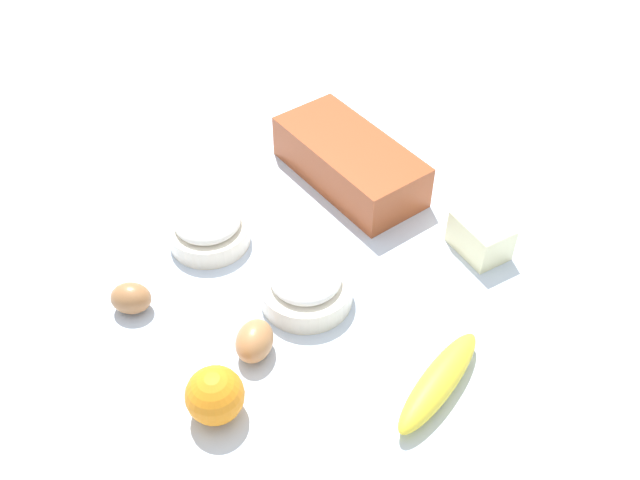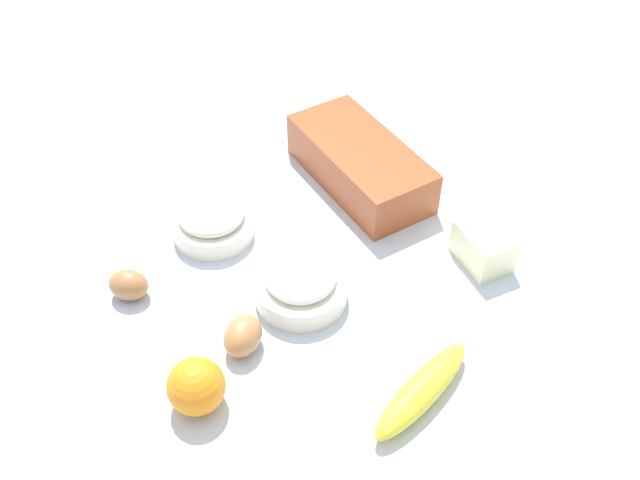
# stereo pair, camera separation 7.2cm
# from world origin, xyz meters

# --- Properties ---
(ground_plane) EXTENTS (2.40, 2.40, 0.02)m
(ground_plane) POSITION_xyz_m (0.00, 0.00, -0.01)
(ground_plane) COLOR silver
(loaf_pan) EXTENTS (0.28, 0.14, 0.08)m
(loaf_pan) POSITION_xyz_m (-0.12, 0.16, 0.04)
(loaf_pan) COLOR #9E4723
(loaf_pan) RESTS_ON ground_plane
(flour_bowl) EXTENTS (0.13, 0.13, 0.06)m
(flour_bowl) POSITION_xyz_m (-0.14, -0.11, 0.03)
(flour_bowl) COLOR silver
(flour_bowl) RESTS_ON ground_plane
(sugar_bowl) EXTENTS (0.14, 0.14, 0.06)m
(sugar_bowl) POSITION_xyz_m (0.05, -0.07, 0.03)
(sugar_bowl) COLOR silver
(sugar_bowl) RESTS_ON ground_plane
(banana) EXTENTS (0.09, 0.19, 0.04)m
(banana) POSITION_xyz_m (0.29, -0.03, 0.02)
(banana) COLOR yellow
(banana) RESTS_ON ground_plane
(orange_fruit) EXTENTS (0.08, 0.08, 0.08)m
(orange_fruit) POSITION_xyz_m (0.13, -0.28, 0.04)
(orange_fruit) COLOR orange
(orange_fruit) RESTS_ON ground_plane
(butter_block) EXTENTS (0.10, 0.08, 0.06)m
(butter_block) POSITION_xyz_m (0.14, 0.21, 0.03)
(butter_block) COLOR #F4EDB2
(butter_block) RESTS_ON ground_plane
(egg_near_butter) EXTENTS (0.08, 0.08, 0.05)m
(egg_near_butter) POSITION_xyz_m (0.09, -0.18, 0.03)
(egg_near_butter) COLOR #B47A4A
(egg_near_butter) RESTS_ON ground_plane
(egg_beside_bowl) EXTENTS (0.08, 0.07, 0.05)m
(egg_beside_bowl) POSITION_xyz_m (-0.09, -0.28, 0.02)
(egg_beside_bowl) COLOR #A36D42
(egg_beside_bowl) RESTS_ON ground_plane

